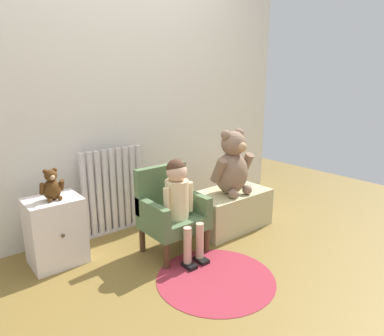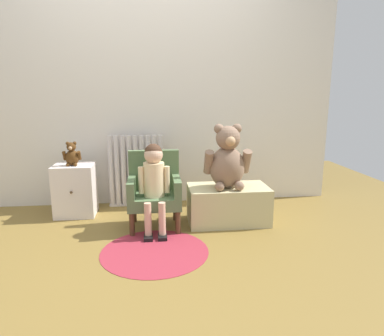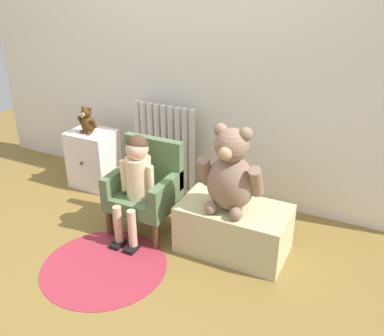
{
  "view_description": "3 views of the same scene",
  "coord_description": "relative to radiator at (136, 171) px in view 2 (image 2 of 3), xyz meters",
  "views": [
    {
      "loc": [
        -1.33,
        -1.55,
        1.28
      ],
      "look_at": [
        0.29,
        0.44,
        0.6
      ],
      "focal_mm": 32.0,
      "sensor_mm": 36.0,
      "label": 1
    },
    {
      "loc": [
        0.05,
        -2.41,
        1.12
      ],
      "look_at": [
        0.37,
        0.38,
        0.5
      ],
      "focal_mm": 32.0,
      "sensor_mm": 36.0,
      "label": 2
    },
    {
      "loc": [
        1.47,
        -1.79,
        1.71
      ],
      "look_at": [
        0.4,
        0.39,
        0.54
      ],
      "focal_mm": 40.0,
      "sensor_mm": 36.0,
      "label": 3
    }
  ],
  "objects": [
    {
      "name": "ground_plane",
      "position": [
        0.13,
        -0.97,
        -0.36
      ],
      "size": [
        6.0,
        6.0,
        0.0
      ],
      "primitive_type": "plane",
      "color": "olive"
    },
    {
      "name": "back_wall",
      "position": [
        0.13,
        0.13,
        0.84
      ],
      "size": [
        3.8,
        0.05,
        2.4
      ],
      "primitive_type": "cube",
      "color": "silver",
      "rests_on": "ground_plane"
    },
    {
      "name": "radiator",
      "position": [
        0.0,
        0.0,
        0.0
      ],
      "size": [
        0.56,
        0.05,
        0.72
      ],
      "color": "silver",
      "rests_on": "ground_plane"
    },
    {
      "name": "small_dresser",
      "position": [
        -0.56,
        -0.22,
        -0.12
      ],
      "size": [
        0.36,
        0.32,
        0.48
      ],
      "color": "silver",
      "rests_on": "ground_plane"
    },
    {
      "name": "child_armchair",
      "position": [
        0.18,
        -0.57,
        -0.04
      ],
      "size": [
        0.43,
        0.38,
        0.64
      ],
      "color": "#526D45",
      "rests_on": "ground_plane"
    },
    {
      "name": "child_figure",
      "position": [
        0.18,
        -0.68,
        0.12
      ],
      "size": [
        0.25,
        0.35,
        0.73
      ],
      "color": "beige",
      "rests_on": "ground_plane"
    },
    {
      "name": "low_bench",
      "position": [
        0.82,
        -0.56,
        -0.19
      ],
      "size": [
        0.69,
        0.39,
        0.32
      ],
      "primitive_type": "cube",
      "color": "#C6BB89",
      "rests_on": "ground_plane"
    },
    {
      "name": "large_teddy_bear",
      "position": [
        0.8,
        -0.59,
        0.21
      ],
      "size": [
        0.4,
        0.28,
        0.55
      ],
      "color": "#886A55",
      "rests_on": "low_bench"
    },
    {
      "name": "small_teddy_bear",
      "position": [
        -0.56,
        -0.24,
        0.22
      ],
      "size": [
        0.16,
        0.11,
        0.22
      ],
      "color": "#4B2D12",
      "rests_on": "small_dresser"
    },
    {
      "name": "floor_rug",
      "position": [
        0.17,
        -1.08,
        -0.35
      ],
      "size": [
        0.78,
        0.78,
        0.01
      ],
      "primitive_type": "cylinder",
      "color": "maroon",
      "rests_on": "ground_plane"
    }
  ]
}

